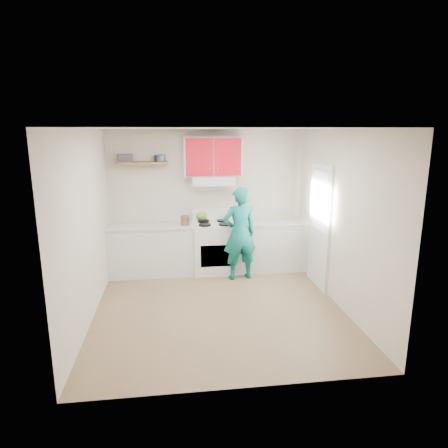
{
  "coord_description": "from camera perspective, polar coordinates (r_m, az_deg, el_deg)",
  "views": [
    {
      "loc": [
        -0.63,
        -5.38,
        2.57
      ],
      "look_at": [
        0.15,
        0.55,
        1.15
      ],
      "focal_mm": 31.56,
      "sensor_mm": 36.0,
      "label": 1
    }
  ],
  "objects": [
    {
      "name": "person",
      "position": [
        6.86,
        2.27,
        -1.38
      ],
      "size": [
        0.66,
        0.49,
        1.65
      ],
      "primitive_type": "imported",
      "rotation": [
        0.0,
        0.0,
        3.32
      ],
      "color": "#0B6659",
      "rests_on": "floor"
    },
    {
      "name": "back_wall",
      "position": [
        7.42,
        -2.51,
        3.49
      ],
      "size": [
        3.6,
        0.04,
        2.6
      ],
      "primitive_type": "cube",
      "color": "beige",
      "rests_on": "floor"
    },
    {
      "name": "tin",
      "position": [
        7.15,
        -9.29,
        9.4
      ],
      "size": [
        0.22,
        0.22,
        0.12
      ],
      "primitive_type": "cylinder",
      "rotation": [
        0.0,
        0.0,
        0.12
      ],
      "color": "#333D4C",
      "rests_on": "shelf"
    },
    {
      "name": "cutting_board",
      "position": [
        7.35,
        5.42,
        0.25
      ],
      "size": [
        0.35,
        0.27,
        0.02
      ],
      "primitive_type": "cube",
      "rotation": [
        0.0,
        0.0,
        -0.09
      ],
      "color": "olive",
      "rests_on": "counter_right"
    },
    {
      "name": "counter_left",
      "position": [
        7.31,
        -10.4,
        -3.73
      ],
      "size": [
        1.52,
        0.6,
        0.9
      ],
      "primitive_type": "cube",
      "color": "silver",
      "rests_on": "floor"
    },
    {
      "name": "shelf",
      "position": [
        7.17,
        -11.76,
        8.69
      ],
      "size": [
        0.9,
        0.3,
        0.04
      ],
      "primitive_type": "cube",
      "color": "brown",
      "rests_on": "back_wall"
    },
    {
      "name": "ceiling",
      "position": [
        5.42,
        -0.84,
        13.67
      ],
      "size": [
        3.6,
        3.8,
        0.04
      ],
      "primitive_type": "cube",
      "color": "white",
      "rests_on": "floor"
    },
    {
      "name": "front_wall",
      "position": [
        3.76,
        2.6,
        -6.44
      ],
      "size": [
        3.6,
        0.04,
        2.6
      ],
      "primitive_type": "cube",
      "color": "beige",
      "rests_on": "floor"
    },
    {
      "name": "range_hood",
      "position": [
        7.15,
        -1.58,
        6.33
      ],
      "size": [
        0.76,
        0.44,
        0.15
      ],
      "primitive_type": "cube",
      "color": "silver",
      "rests_on": "back_wall"
    },
    {
      "name": "left_wall",
      "position": [
        5.65,
        -19.24,
        -0.4
      ],
      "size": [
        0.04,
        3.8,
        2.6
      ],
      "primitive_type": "cube",
      "color": "beige",
      "rests_on": "floor"
    },
    {
      "name": "floor",
      "position": [
        6.0,
        -0.76,
        -12.03
      ],
      "size": [
        3.8,
        3.8,
        0.0
      ],
      "primitive_type": "plane",
      "color": "brown",
      "rests_on": "ground"
    },
    {
      "name": "kettle",
      "position": [
        7.4,
        -3.27,
        1.18
      ],
      "size": [
        0.27,
        0.27,
        0.18
      ],
      "primitive_type": "ellipsoid",
      "rotation": [
        0.0,
        0.0,
        0.27
      ],
      "color": "#5B8D27",
      "rests_on": "stove"
    },
    {
      "name": "door",
      "position": [
        6.72,
        13.71,
        -0.33
      ],
      "size": [
        0.05,
        0.85,
        2.05
      ],
      "primitive_type": "cube",
      "color": "white",
      "rests_on": "floor"
    },
    {
      "name": "books",
      "position": [
        7.18,
        -14.16,
        9.24
      ],
      "size": [
        0.29,
        0.23,
        0.13
      ],
      "primitive_type": "cube",
      "rotation": [
        0.0,
        0.0,
        0.18
      ],
      "color": "#433B43",
      "rests_on": "shelf"
    },
    {
      "name": "right_wall",
      "position": [
        6.04,
        16.43,
        0.66
      ],
      "size": [
        0.04,
        3.8,
        2.6
      ],
      "primitive_type": "cube",
      "color": "beige",
      "rests_on": "floor"
    },
    {
      "name": "door_glass",
      "position": [
        6.62,
        13.69,
        3.24
      ],
      "size": [
        0.01,
        0.55,
        0.95
      ],
      "primitive_type": "cube",
      "color": "white",
      "rests_on": "door"
    },
    {
      "name": "silicone_mat",
      "position": [
        7.43,
        9.25,
        0.23
      ],
      "size": [
        0.35,
        0.31,
        0.01
      ],
      "primitive_type": "cube",
      "rotation": [
        0.0,
        0.0,
        0.23
      ],
      "color": "red",
      "rests_on": "counter_right"
    },
    {
      "name": "counter_right",
      "position": [
        7.51,
        6.48,
        -3.13
      ],
      "size": [
        1.32,
        0.6,
        0.9
      ],
      "primitive_type": "cube",
      "color": "silver",
      "rests_on": "floor"
    },
    {
      "name": "crock",
      "position": [
        7.06,
        -5.66,
        0.41
      ],
      "size": [
        0.16,
        0.16,
        0.19
      ],
      "primitive_type": "cylinder",
      "rotation": [
        0.0,
        0.0,
        -0.04
      ],
      "color": "brown",
      "rests_on": "counter_left"
    },
    {
      "name": "upper_cabinets",
      "position": [
        7.17,
        -1.65,
        9.76
      ],
      "size": [
        1.02,
        0.33,
        0.7
      ],
      "primitive_type": "cube",
      "color": "#B20F1D",
      "rests_on": "back_wall"
    },
    {
      "name": "stove",
      "position": [
        7.3,
        -1.44,
        -3.43
      ],
      "size": [
        0.76,
        0.65,
        0.92
      ],
      "primitive_type": "cube",
      "color": "white",
      "rests_on": "floor"
    }
  ]
}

